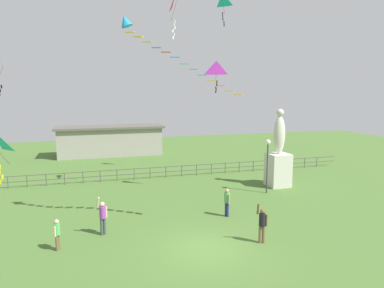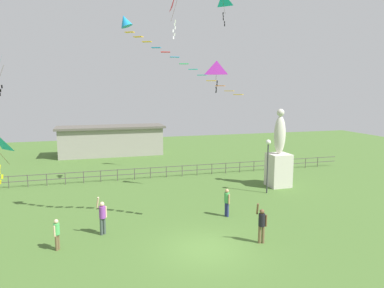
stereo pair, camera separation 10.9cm
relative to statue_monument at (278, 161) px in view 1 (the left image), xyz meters
name	(u,v)px [view 1 (the left image)]	position (x,y,z in m)	size (l,w,h in m)	color
ground_plane	(207,249)	(-8.83, -8.89, -1.99)	(80.00, 80.00, 0.00)	#476B2D
statue_monument	(278,161)	(0.00, 0.00, 0.00)	(1.60, 1.60, 5.99)	beige
lamppost	(268,154)	(-1.73, -1.45, 0.90)	(0.36, 0.36, 3.92)	#38383D
person_0	(262,223)	(-6.04, -8.99, -0.98)	(0.52, 0.40, 2.01)	brown
person_1	(227,201)	(-6.30, -5.10, -1.03)	(0.31, 0.49, 1.67)	navy
person_2	(57,233)	(-15.52, -7.03, -1.14)	(0.28, 0.41, 1.49)	brown
person_3	(103,215)	(-13.42, -5.78, -0.96)	(0.55, 0.36, 2.05)	#3F4C47
kite_1	(3,66)	(-18.47, -0.89, 6.76)	(0.80, 0.98, 2.39)	#19B2B2
kite_2	(177,1)	(-7.91, 0.32, 11.27)	(0.73, 1.16, 3.27)	red
kite_3	(216,69)	(-5.34, -0.48, 6.84)	(1.18, 0.84, 2.18)	#B22DB2
kite_4	(222,0)	(-3.38, 3.68, 12.40)	(1.15, 1.12, 2.51)	#19B2B2
streamer_kite	(136,29)	(-11.43, -5.25, 8.45)	(5.94, 2.90, 4.03)	#198CD1
waterfront_railing	(150,171)	(-9.15, 5.11, -1.37)	(36.00, 0.06, 0.95)	#4C4742
pavilion_building	(110,140)	(-11.64, 17.11, -0.29)	(11.97, 3.90, 3.36)	gray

